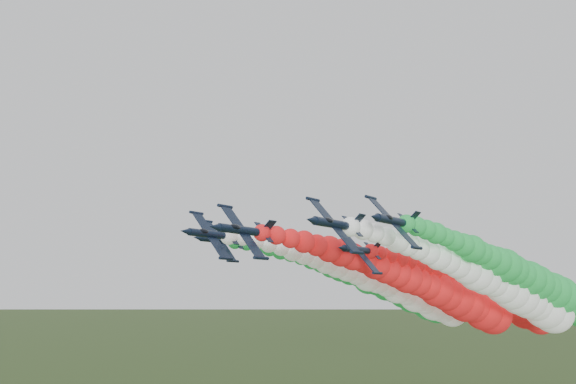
% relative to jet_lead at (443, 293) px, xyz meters
% --- Properties ---
extents(jet_lead, '(18.17, 89.03, 23.03)m').
position_rel_jet_lead_xyz_m(jet_lead, '(0.00, 0.00, 0.00)').
color(jet_lead, black).
rests_on(jet_lead, ground).
extents(jet_inner_left, '(17.73, 88.60, 22.59)m').
position_rel_jet_lead_xyz_m(jet_inner_left, '(-12.40, 4.51, 0.91)').
color(jet_inner_left, black).
rests_on(jet_inner_left, ground).
extents(jet_inner_right, '(18.35, 89.22, 23.21)m').
position_rel_jet_lead_xyz_m(jet_inner_right, '(12.29, 7.27, 0.33)').
color(jet_inner_right, black).
rests_on(jet_inner_right, ground).
extents(jet_outer_left, '(17.94, 88.81, 22.80)m').
position_rel_jet_lead_xyz_m(jet_outer_left, '(-21.20, 16.16, 1.08)').
color(jet_outer_left, black).
rests_on(jet_outer_left, ground).
extents(jet_outer_right, '(18.39, 89.26, 23.25)m').
position_rel_jet_lead_xyz_m(jet_outer_right, '(16.89, 15.91, 1.38)').
color(jet_outer_right, black).
rests_on(jet_outer_right, ground).
extents(jet_trail, '(18.01, 88.87, 22.86)m').
position_rel_jet_lead_xyz_m(jet_trail, '(4.05, 26.85, -1.63)').
color(jet_trail, black).
rests_on(jet_trail, ground).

